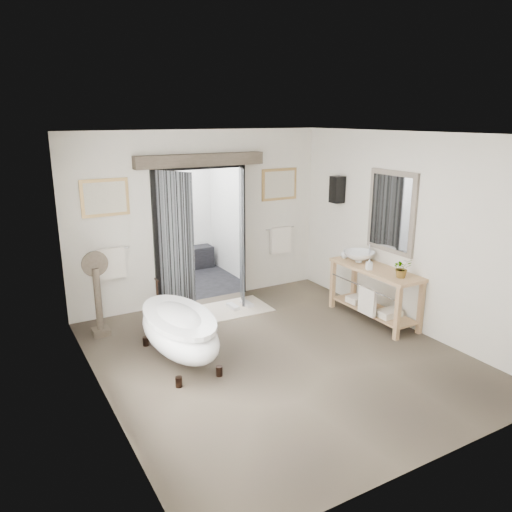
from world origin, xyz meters
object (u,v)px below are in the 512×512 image
clawfoot_tub (179,330)px  basin (359,257)px  rug (232,309)px  vanity (374,289)px

clawfoot_tub → basin: (3.14, 0.17, 0.51)m
rug → basin: basin is taller
clawfoot_tub → vanity: clawfoot_tub is taller
vanity → basin: size_ratio=3.17×
clawfoot_tub → rug: clawfoot_tub is taller
vanity → rug: vanity is taller
clawfoot_tub → basin: bearing=3.0°
clawfoot_tub → vanity: bearing=-4.1°
rug → basin: 2.25m
clawfoot_tub → basin: size_ratio=3.57×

